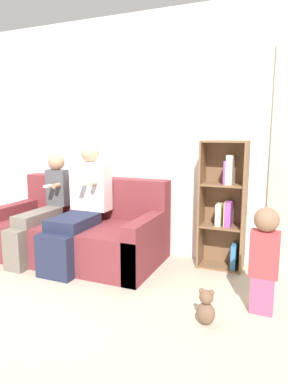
{
  "coord_description": "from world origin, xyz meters",
  "views": [
    {
      "loc": [
        1.85,
        -2.42,
        1.32
      ],
      "look_at": [
        0.57,
        0.61,
        0.75
      ],
      "focal_mm": 32.0,
      "sensor_mm": 36.0,
      "label": 1
    }
  ],
  "objects_px": {
    "couch": "(80,232)",
    "child_seated": "(41,207)",
    "adult_seated": "(80,204)",
    "bookshelf": "(225,206)",
    "teddy_bear": "(206,308)",
    "toddler_standing": "(264,256)"
  },
  "relations": [
    {
      "from": "toddler_standing",
      "to": "bookshelf",
      "type": "height_order",
      "value": "bookshelf"
    },
    {
      "from": "couch",
      "to": "bookshelf",
      "type": "xyz_separation_m",
      "value": [
        1.46,
        0.33,
        0.34
      ]
    },
    {
      "from": "couch",
      "to": "teddy_bear",
      "type": "relative_size",
      "value": 6.71
    },
    {
      "from": "bookshelf",
      "to": "teddy_bear",
      "type": "height_order",
      "value": "bookshelf"
    },
    {
      "from": "adult_seated",
      "to": "bookshelf",
      "type": "relative_size",
      "value": 0.97
    },
    {
      "from": "couch",
      "to": "toddler_standing",
      "type": "xyz_separation_m",
      "value": [
        1.89,
        -0.46,
        0.16
      ]
    },
    {
      "from": "child_seated",
      "to": "teddy_bear",
      "type": "distance_m",
      "value": 2.07
    },
    {
      "from": "couch",
      "to": "child_seated",
      "type": "xyz_separation_m",
      "value": [
        -0.38,
        -0.15,
        0.27
      ]
    },
    {
      "from": "couch",
      "to": "toddler_standing",
      "type": "height_order",
      "value": "couch"
    },
    {
      "from": "couch",
      "to": "child_seated",
      "type": "height_order",
      "value": "child_seated"
    },
    {
      "from": "child_seated",
      "to": "couch",
      "type": "bearing_deg",
      "value": 21.99
    },
    {
      "from": "child_seated",
      "to": "toddler_standing",
      "type": "bearing_deg",
      "value": -7.7
    },
    {
      "from": "child_seated",
      "to": "bookshelf",
      "type": "distance_m",
      "value": 1.9
    },
    {
      "from": "adult_seated",
      "to": "teddy_bear",
      "type": "distance_m",
      "value": 1.67
    },
    {
      "from": "teddy_bear",
      "to": "couch",
      "type": "bearing_deg",
      "value": 152.89
    },
    {
      "from": "bookshelf",
      "to": "teddy_bear",
      "type": "distance_m",
      "value": 1.23
    },
    {
      "from": "bookshelf",
      "to": "teddy_bear",
      "type": "relative_size",
      "value": 4.8
    },
    {
      "from": "toddler_standing",
      "to": "teddy_bear",
      "type": "distance_m",
      "value": 0.57
    },
    {
      "from": "couch",
      "to": "adult_seated",
      "type": "distance_m",
      "value": 0.36
    },
    {
      "from": "child_seated",
      "to": "toddler_standing",
      "type": "height_order",
      "value": "child_seated"
    },
    {
      "from": "adult_seated",
      "to": "bookshelf",
      "type": "xyz_separation_m",
      "value": [
        1.37,
        0.45,
        0.01
      ]
    },
    {
      "from": "toddler_standing",
      "to": "bookshelf",
      "type": "relative_size",
      "value": 0.64
    }
  ]
}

